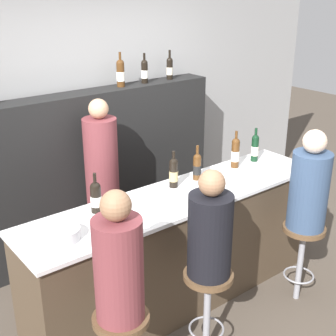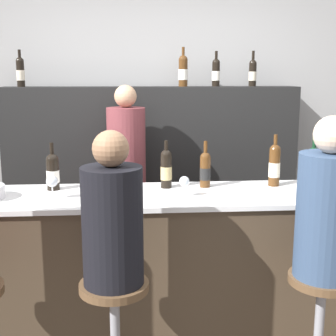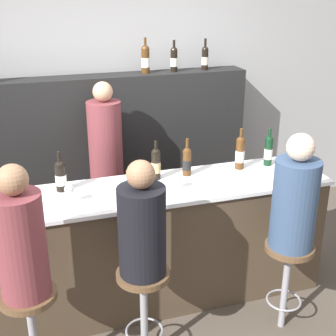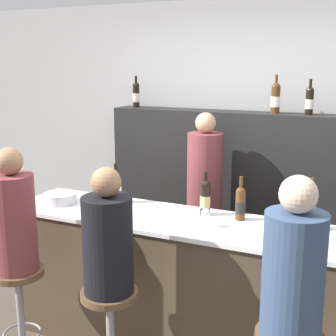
{
  "view_description": "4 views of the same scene",
  "coord_description": "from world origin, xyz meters",
  "px_view_note": "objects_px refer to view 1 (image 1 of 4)",
  "views": [
    {
      "loc": [
        -2.15,
        -2.27,
        2.54
      ],
      "look_at": [
        -0.11,
        0.33,
        1.23
      ],
      "focal_mm": 50.0,
      "sensor_mm": 36.0,
      "label": 1
    },
    {
      "loc": [
        -0.16,
        -2.49,
        1.71
      ],
      "look_at": [
        0.05,
        0.31,
        1.14
      ],
      "focal_mm": 50.0,
      "sensor_mm": 36.0,
      "label": 2
    },
    {
      "loc": [
        -0.88,
        -2.76,
        2.41
      ],
      "look_at": [
        0.08,
        0.25,
        1.15
      ],
      "focal_mm": 50.0,
      "sensor_mm": 36.0,
      "label": 3
    },
    {
      "loc": [
        1.12,
        -2.5,
        2.02
      ],
      "look_at": [
        -0.19,
        0.35,
        1.32
      ],
      "focal_mm": 50.0,
      "sensor_mm": 36.0,
      "label": 4
    }
  ],
  "objects_px": {
    "wine_bottle_counter_1": "(174,172)",
    "wine_glass_1": "(201,183)",
    "wine_bottle_backbar_2": "(145,71)",
    "bartender": "(103,192)",
    "wine_bottle_backbar_1": "(121,73)",
    "guest_seated_middle": "(210,231)",
    "wine_bottle_counter_0": "(96,197)",
    "wine_bottle_counter_3": "(235,152)",
    "wine_glass_0": "(118,209)",
    "wine_bottle_backbar_3": "(170,68)",
    "bar_stool_middle": "(208,293)",
    "metal_bowl": "(61,233)",
    "wine_bottle_counter_4": "(255,147)",
    "guest_seated_left": "(118,264)",
    "wine_bottle_counter_2": "(197,166)",
    "guest_seated_right": "(309,186)"
  },
  "relations": [
    {
      "from": "wine_glass_0",
      "to": "guest_seated_right",
      "type": "distance_m",
      "value": 1.53
    },
    {
      "from": "wine_glass_1",
      "to": "bar_stool_middle",
      "type": "bearing_deg",
      "value": -127.17
    },
    {
      "from": "wine_bottle_counter_0",
      "to": "guest_seated_left",
      "type": "relative_size",
      "value": 0.37
    },
    {
      "from": "wine_bottle_counter_3",
      "to": "wine_bottle_counter_1",
      "type": "bearing_deg",
      "value": 180.0
    },
    {
      "from": "wine_bottle_backbar_2",
      "to": "guest_seated_left",
      "type": "relative_size",
      "value": 0.36
    },
    {
      "from": "wine_bottle_counter_4",
      "to": "wine_glass_1",
      "type": "xyz_separation_m",
      "value": [
        -0.88,
        -0.23,
        -0.04
      ]
    },
    {
      "from": "wine_bottle_counter_1",
      "to": "wine_bottle_counter_4",
      "type": "bearing_deg",
      "value": 0.0
    },
    {
      "from": "wine_bottle_backbar_1",
      "to": "guest_seated_middle",
      "type": "bearing_deg",
      "value": -106.15
    },
    {
      "from": "wine_bottle_backbar_2",
      "to": "wine_glass_1",
      "type": "xyz_separation_m",
      "value": [
        -0.41,
        -1.33,
        -0.65
      ]
    },
    {
      "from": "metal_bowl",
      "to": "wine_bottle_counter_3",
      "type": "bearing_deg",
      "value": 6.2
    },
    {
      "from": "wine_bottle_counter_2",
      "to": "bartender",
      "type": "height_order",
      "value": "bartender"
    },
    {
      "from": "wine_bottle_counter_0",
      "to": "wine_bottle_counter_1",
      "type": "xyz_separation_m",
      "value": [
        0.72,
        0.0,
        0.01
      ]
    },
    {
      "from": "wine_bottle_backbar_1",
      "to": "bar_stool_middle",
      "type": "bearing_deg",
      "value": -106.15
    },
    {
      "from": "wine_bottle_counter_0",
      "to": "wine_bottle_counter_3",
      "type": "relative_size",
      "value": 0.89
    },
    {
      "from": "wine_bottle_counter_3",
      "to": "wine_glass_0",
      "type": "height_order",
      "value": "wine_bottle_counter_3"
    },
    {
      "from": "wine_bottle_counter_0",
      "to": "wine_bottle_counter_3",
      "type": "xyz_separation_m",
      "value": [
        1.43,
        0.0,
        0.02
      ]
    },
    {
      "from": "wine_bottle_counter_3",
      "to": "bar_stool_middle",
      "type": "height_order",
      "value": "wine_bottle_counter_3"
    },
    {
      "from": "wine_bottle_counter_4",
      "to": "guest_seated_left",
      "type": "relative_size",
      "value": 0.39
    },
    {
      "from": "wine_bottle_backbar_2",
      "to": "bartender",
      "type": "distance_m",
      "value": 1.29
    },
    {
      "from": "wine_bottle_counter_0",
      "to": "wine_glass_0",
      "type": "bearing_deg",
      "value": -81.95
    },
    {
      "from": "wine_bottle_counter_3",
      "to": "wine_bottle_counter_2",
      "type": "bearing_deg",
      "value": 180.0
    },
    {
      "from": "wine_bottle_counter_3",
      "to": "wine_bottle_backbar_1",
      "type": "xyz_separation_m",
      "value": [
        -0.49,
        1.09,
        0.61
      ]
    },
    {
      "from": "wine_bottle_counter_3",
      "to": "guest_seated_right",
      "type": "bearing_deg",
      "value": -87.34
    },
    {
      "from": "metal_bowl",
      "to": "guest_seated_middle",
      "type": "xyz_separation_m",
      "value": [
        0.78,
        -0.58,
        -0.0
      ]
    },
    {
      "from": "wine_bottle_counter_1",
      "to": "wine_glass_1",
      "type": "distance_m",
      "value": 0.26
    },
    {
      "from": "wine_glass_1",
      "to": "metal_bowl",
      "type": "distance_m",
      "value": 1.19
    },
    {
      "from": "guest_seated_left",
      "to": "guest_seated_middle",
      "type": "height_order",
      "value": "guest_seated_left"
    },
    {
      "from": "wine_bottle_backbar_3",
      "to": "bartender",
      "type": "height_order",
      "value": "wine_bottle_backbar_3"
    },
    {
      "from": "wine_bottle_counter_1",
      "to": "wine_bottle_backbar_1",
      "type": "height_order",
      "value": "wine_bottle_backbar_1"
    },
    {
      "from": "metal_bowl",
      "to": "bar_stool_middle",
      "type": "bearing_deg",
      "value": -36.32
    },
    {
      "from": "wine_glass_0",
      "to": "wine_bottle_counter_0",
      "type": "bearing_deg",
      "value": 98.05
    },
    {
      "from": "wine_bottle_counter_0",
      "to": "guest_seated_right",
      "type": "relative_size",
      "value": 0.37
    },
    {
      "from": "wine_bottle_counter_0",
      "to": "guest_seated_right",
      "type": "distance_m",
      "value": 1.66
    },
    {
      "from": "wine_bottle_counter_2",
      "to": "wine_glass_0",
      "type": "xyz_separation_m",
      "value": [
        -0.94,
        -0.23,
        -0.02
      ]
    },
    {
      "from": "wine_bottle_backbar_3",
      "to": "wine_glass_1",
      "type": "distance_m",
      "value": 1.65
    },
    {
      "from": "wine_bottle_counter_0",
      "to": "bartender",
      "type": "xyz_separation_m",
      "value": [
        0.46,
        0.7,
        -0.35
      ]
    },
    {
      "from": "wine_bottle_counter_3",
      "to": "bar_stool_middle",
      "type": "xyz_separation_m",
      "value": [
        -1.03,
        -0.77,
        -0.59
      ]
    },
    {
      "from": "bar_stool_middle",
      "to": "bartender",
      "type": "relative_size",
      "value": 0.43
    },
    {
      "from": "wine_bottle_counter_0",
      "to": "wine_bottle_backbar_3",
      "type": "distance_m",
      "value": 1.99
    },
    {
      "from": "wine_bottle_backbar_3",
      "to": "wine_glass_0",
      "type": "height_order",
      "value": "wine_bottle_backbar_3"
    },
    {
      "from": "wine_bottle_counter_1",
      "to": "wine_glass_1",
      "type": "xyz_separation_m",
      "value": [
        0.09,
        -0.23,
        -0.04
      ]
    },
    {
      "from": "wine_glass_0",
      "to": "wine_glass_1",
      "type": "xyz_separation_m",
      "value": [
        0.78,
        0.0,
        -0.01
      ]
    },
    {
      "from": "bar_stool_middle",
      "to": "guest_seated_middle",
      "type": "height_order",
      "value": "guest_seated_middle"
    },
    {
      "from": "guest_seated_left",
      "to": "bar_stool_middle",
      "type": "bearing_deg",
      "value": 0.0
    },
    {
      "from": "wine_bottle_counter_1",
      "to": "wine_bottle_backbar_3",
      "type": "distance_m",
      "value": 1.5
    },
    {
      "from": "wine_bottle_backbar_3",
      "to": "wine_glass_0",
      "type": "relative_size",
      "value": 2.1
    },
    {
      "from": "guest_seated_middle",
      "to": "bartender",
      "type": "relative_size",
      "value": 0.47
    },
    {
      "from": "wine_bottle_backbar_2",
      "to": "bartender",
      "type": "relative_size",
      "value": 0.18
    },
    {
      "from": "wine_bottle_counter_2",
      "to": "wine_bottle_backbar_1",
      "type": "relative_size",
      "value": 0.92
    },
    {
      "from": "wine_bottle_backbar_2",
      "to": "guest_seated_middle",
      "type": "bearing_deg",
      "value": -113.8
    }
  ]
}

